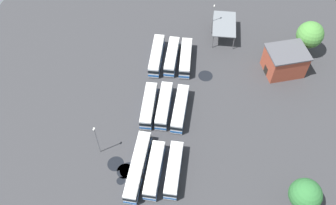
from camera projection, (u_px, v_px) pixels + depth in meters
name	position (u px, v px, depth m)	size (l,w,h in m)	color
ground_plane	(164.00, 111.00, 83.07)	(109.97, 109.97, 0.00)	#333335
bus_row0_slot0	(174.00, 170.00, 72.33)	(11.57, 3.60, 3.37)	silver
bus_row0_slot1	(154.00, 170.00, 72.31)	(11.86, 3.53, 3.37)	silver
bus_row0_slot2	(138.00, 167.00, 72.74)	(14.85, 3.52, 3.37)	silver
bus_row1_slot0	(180.00, 109.00, 81.33)	(11.72, 3.37, 3.37)	silver
bus_row1_slot1	(164.00, 105.00, 81.83)	(11.67, 3.70, 3.37)	silver
bus_row1_slot2	(149.00, 105.00, 81.83)	(11.36, 3.94, 3.37)	silver
bus_row2_slot0	(186.00, 58.00, 90.69)	(11.45, 4.07, 3.37)	silver
bus_row2_slot1	(172.00, 56.00, 90.98)	(11.35, 3.59, 3.37)	silver
bus_row2_slot2	(157.00, 55.00, 91.15)	(12.37, 3.97, 3.37)	silver
depot_building	(285.00, 61.00, 87.93)	(10.57, 11.50, 6.55)	#99422D
maintenance_shelter	(224.00, 24.00, 94.72)	(10.55, 7.08, 4.29)	slate
lamp_post_mid_lot	(97.00, 140.00, 72.98)	(0.56, 0.28, 8.77)	slate
lamp_post_by_building	(213.00, 19.00, 94.62)	(0.56, 0.28, 9.19)	slate
tree_north_edge	(305.00, 195.00, 64.86)	(5.88, 5.88, 8.86)	brown
tree_west_edge	(310.00, 35.00, 89.14)	(6.53, 6.53, 9.56)	brown
puddle_front_lane	(125.00, 171.00, 74.10)	(3.42, 3.42, 0.01)	black
puddle_back_corner	(129.00, 170.00, 74.20)	(3.70, 3.70, 0.01)	black
puddle_centre_drain	(205.00, 76.00, 89.48)	(3.52, 3.52, 0.01)	black
puddle_near_shelter	(116.00, 164.00, 75.10)	(3.41, 3.41, 0.01)	black
puddle_between_rows	(121.00, 181.00, 72.82)	(1.75, 1.75, 0.01)	black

